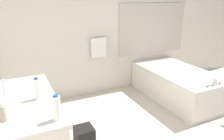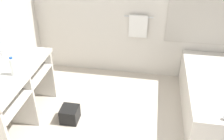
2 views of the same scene
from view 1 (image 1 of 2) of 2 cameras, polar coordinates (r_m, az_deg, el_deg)
name	(u,v)px [view 1 (image 1 of 2)]	position (r m, az deg, el deg)	size (l,w,h in m)	color
wall_back_with_blinds	(112,28)	(4.55, 0.01, 10.92)	(7.40, 0.13, 2.70)	silver
vanity_counter	(27,119)	(2.70, -21.31, -11.86)	(0.67, 1.43, 0.91)	silver
sink_faucet	(4,87)	(2.74, -26.40, -4.09)	(0.09, 0.04, 0.18)	silver
bathtub	(177,83)	(4.57, 16.71, -3.20)	(1.01, 1.87, 0.70)	silver
water_bottle_1	(37,89)	(2.47, -18.97, -4.71)	(0.08, 0.08, 0.25)	silver
water_bottle_2	(57,108)	(2.02, -14.28, -9.63)	(0.08, 0.08, 0.25)	silver
soap_dispenser	(3,113)	(2.18, -26.69, -10.11)	(0.06, 0.06, 0.18)	gray
waste_bin	(84,135)	(3.22, -7.26, -16.46)	(0.25, 0.25, 0.23)	black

